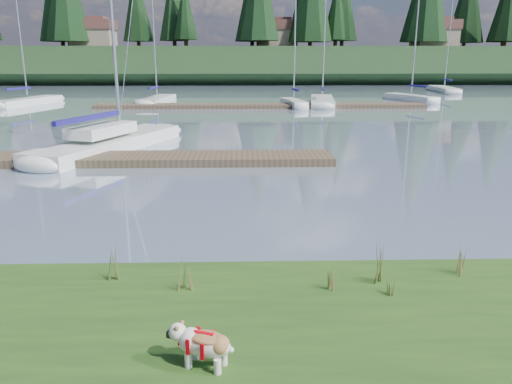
{
  "coord_description": "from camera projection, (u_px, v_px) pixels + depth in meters",
  "views": [
    {
      "loc": [
        0.54,
        -9.96,
        3.98
      ],
      "look_at": [
        0.8,
        -0.5,
        1.39
      ],
      "focal_mm": 35.0,
      "sensor_mm": 36.0,
      "label": 1
    }
  ],
  "objects": [
    {
      "name": "ground",
      "position": [
        235.0,
        108.0,
        39.57
      ],
      "size": [
        200.0,
        200.0,
        0.0
      ],
      "primitive_type": "plane",
      "color": "#8294AA",
      "rests_on": "ground"
    },
    {
      "name": "ridge",
      "position": [
        239.0,
        65.0,
        80.37
      ],
      "size": [
        200.0,
        20.0,
        5.0
      ],
      "primitive_type": "cube",
      "color": "#1B3218",
      "rests_on": "ground"
    },
    {
      "name": "bulldog",
      "position": [
        204.0,
        343.0,
        5.98
      ],
      "size": [
        0.85,
        0.54,
        0.5
      ],
      "rotation": [
        0.0,
        0.0,
        2.78
      ],
      "color": "silver",
      "rests_on": "bank"
    },
    {
      "name": "sailboat_main",
      "position": [
        120.0,
        138.0,
        22.37
      ],
      "size": [
        5.42,
        10.11,
        14.35
      ],
      "rotation": [
        0.0,
        0.0,
        1.21
      ],
      "color": "white",
      "rests_on": "ground"
    },
    {
      "name": "dock_near",
      "position": [
        125.0,
        159.0,
        19.17
      ],
      "size": [
        16.0,
        2.0,
        0.3
      ],
      "primitive_type": "cube",
      "color": "#4C3D2C",
      "rests_on": "ground"
    },
    {
      "name": "dock_far",
      "position": [
        261.0,
        106.0,
        39.58
      ],
      "size": [
        26.0,
        2.2,
        0.3
      ],
      "primitive_type": "cube",
      "color": "#4C3D2C",
      "rests_on": "ground"
    },
    {
      "name": "sailboat_bg_0",
      "position": [
        34.0,
        100.0,
        42.52
      ],
      "size": [
        3.72,
        8.43,
        11.98
      ],
      "rotation": [
        0.0,
        0.0,
        1.31
      ],
      "color": "white",
      "rests_on": "ground"
    },
    {
      "name": "sailboat_bg_1",
      "position": [
        159.0,
        99.0,
        43.59
      ],
      "size": [
        2.47,
        7.97,
        11.71
      ],
      "rotation": [
        0.0,
        0.0,
        1.45
      ],
      "color": "white",
      "rests_on": "ground"
    },
    {
      "name": "sailboat_bg_2",
      "position": [
        292.0,
        102.0,
        40.66
      ],
      "size": [
        1.95,
        5.68,
        8.66
      ],
      "rotation": [
        0.0,
        0.0,
        1.73
      ],
      "color": "white",
      "rests_on": "ground"
    },
    {
      "name": "sailboat_bg_3",
      "position": [
        322.0,
        100.0,
        42.78
      ],
      "size": [
        3.02,
        9.31,
        13.32
      ],
      "rotation": [
        0.0,
        0.0,
        1.43
      ],
      "color": "white",
      "rests_on": "ground"
    },
    {
      "name": "sailboat_bg_4",
      "position": [
        407.0,
        97.0,
        45.67
      ],
      "size": [
        3.66,
        6.92,
        10.27
      ],
      "rotation": [
        0.0,
        0.0,
        1.93
      ],
      "color": "white",
      "rests_on": "ground"
    },
    {
      "name": "sailboat_bg_5",
      "position": [
        442.0,
        89.0,
        57.32
      ],
      "size": [
        2.78,
        9.0,
        12.55
      ],
      "rotation": [
        0.0,
        0.0,
        1.45
      ],
      "color": "white",
      "rests_on": "ground"
    },
    {
      "name": "weed_0",
      "position": [
        184.0,
        273.0,
        7.95
      ],
      "size": [
        0.17,
        0.14,
        0.69
      ],
      "color": "#475B23",
      "rests_on": "bank"
    },
    {
      "name": "weed_1",
      "position": [
        331.0,
        278.0,
        7.98
      ],
      "size": [
        0.17,
        0.14,
        0.47
      ],
      "color": "#475B23",
      "rests_on": "bank"
    },
    {
      "name": "weed_2",
      "position": [
        381.0,
        265.0,
        8.19
      ],
      "size": [
        0.17,
        0.14,
        0.75
      ],
      "color": "#475B23",
      "rests_on": "bank"
    },
    {
      "name": "weed_3",
      "position": [
        115.0,
        264.0,
        8.33
      ],
      "size": [
        0.17,
        0.14,
        0.65
      ],
      "color": "#475B23",
      "rests_on": "bank"
    },
    {
      "name": "weed_4",
      "position": [
        393.0,
        285.0,
        7.83
      ],
      "size": [
        0.17,
        0.14,
        0.36
      ],
      "color": "#475B23",
      "rests_on": "bank"
    },
    {
      "name": "weed_5",
      "position": [
        463.0,
        258.0,
        8.53
      ],
      "size": [
        0.17,
        0.14,
        0.71
      ],
      "color": "#475B23",
      "rests_on": "bank"
    },
    {
      "name": "mud_lip",
      "position": [
        214.0,
        278.0,
        9.08
      ],
      "size": [
        60.0,
        0.5,
        0.14
      ],
      "primitive_type": "cube",
      "color": "#33281C",
      "rests_on": "ground"
    },
    {
      "name": "conifer_3",
      "position": [
        173.0,
        4.0,
        76.7
      ],
      "size": [
        4.84,
        4.84,
        12.25
      ],
      "color": "#382619",
      "rests_on": "ridge"
    },
    {
      "name": "conifer_5",
      "position": [
        337.0,
        9.0,
        75.67
      ],
      "size": [
        3.96,
        3.96,
        10.35
      ],
      "color": "#382619",
      "rests_on": "ridge"
    },
    {
      "name": "conifer_7",
      "position": [
        510.0,
        1.0,
        76.99
      ],
      "size": [
        5.28,
        5.28,
        13.2
      ],
      "color": "#382619",
      "rests_on": "ridge"
    },
    {
      "name": "house_0",
      "position": [
        93.0,
        33.0,
        75.62
      ],
      "size": [
        6.3,
        5.3,
        4.65
      ],
      "color": "gray",
      "rests_on": "ridge"
    },
    {
      "name": "house_1",
      "position": [
        277.0,
        34.0,
        77.33
      ],
      "size": [
        6.3,
        5.3,
        4.65
      ],
      "color": "gray",
      "rests_on": "ridge"
    },
    {
      "name": "house_2",
      "position": [
        435.0,
        33.0,
        76.03
      ],
      "size": [
        6.3,
        5.3,
        4.65
      ],
      "color": "gray",
      "rests_on": "ridge"
    }
  ]
}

